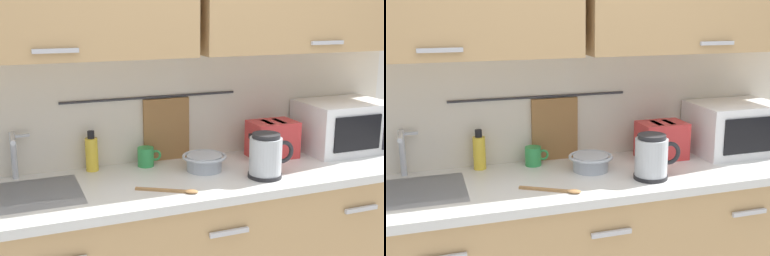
% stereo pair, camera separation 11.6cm
% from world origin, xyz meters
% --- Properties ---
extents(back_wall_assembly, '(3.70, 0.41, 2.50)m').
position_xyz_m(back_wall_assembly, '(-0.00, 0.53, 1.52)').
color(back_wall_assembly, silver).
rests_on(back_wall_assembly, ground).
extents(sink_faucet, '(0.09, 0.17, 0.22)m').
position_xyz_m(sink_faucet, '(-0.82, 0.53, 1.04)').
color(sink_faucet, '#B2B5BA').
rests_on(sink_faucet, counter_unit).
extents(microwave, '(0.46, 0.35, 0.27)m').
position_xyz_m(microwave, '(0.88, 0.41, 1.04)').
color(microwave, white).
rests_on(microwave, counter_unit).
extents(electric_kettle, '(0.23, 0.16, 0.21)m').
position_xyz_m(electric_kettle, '(0.26, 0.16, 1.00)').
color(electric_kettle, black).
rests_on(electric_kettle, counter_unit).
extents(dish_soap_bottle, '(0.06, 0.06, 0.20)m').
position_xyz_m(dish_soap_bottle, '(-0.47, 0.54, 0.99)').
color(dish_soap_bottle, yellow).
rests_on(dish_soap_bottle, counter_unit).
extents(mug_near_sink, '(0.12, 0.08, 0.09)m').
position_xyz_m(mug_near_sink, '(-0.21, 0.51, 0.95)').
color(mug_near_sink, green).
rests_on(mug_near_sink, counter_unit).
extents(mixing_bowl, '(0.21, 0.21, 0.08)m').
position_xyz_m(mixing_bowl, '(0.03, 0.35, 0.94)').
color(mixing_bowl, '#A5ADB7').
rests_on(mixing_bowl, counter_unit).
extents(toaster, '(0.26, 0.17, 0.19)m').
position_xyz_m(toaster, '(0.45, 0.43, 1.00)').
color(toaster, red).
rests_on(toaster, counter_unit).
extents(wooden_spoon, '(0.25, 0.17, 0.01)m').
position_xyz_m(wooden_spoon, '(-0.20, 0.13, 0.91)').
color(wooden_spoon, '#9E7042').
rests_on(wooden_spoon, counter_unit).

